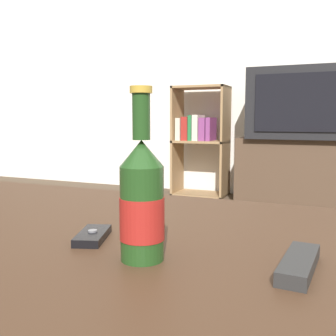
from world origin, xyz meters
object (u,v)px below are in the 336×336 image
object	(u,v)px
television	(308,104)
beer_bottle	(142,201)
tv_stand	(305,172)
bookshelf	(199,137)
remote_control	(299,263)
cell_phone	(93,236)

from	to	relation	value
television	beer_bottle	size ratio (longest dim) A/B	3.41
tv_stand	beer_bottle	xyz separation A→B (m)	(-0.05, -2.78, 0.30)
tv_stand	beer_bottle	size ratio (longest dim) A/B	4.07
television	beer_bottle	bearing A→B (deg)	-91.13
bookshelf	remote_control	distance (m)	3.01
television	cell_phone	bearing A→B (deg)	-93.75
television	bookshelf	xyz separation A→B (m)	(-0.92, 0.08, -0.27)
television	remote_control	bearing A→B (deg)	-86.51
beer_bottle	cell_phone	distance (m)	0.16
cell_phone	television	bearing A→B (deg)	67.54
tv_stand	bookshelf	size ratio (longest dim) A/B	1.07
tv_stand	remote_control	size ratio (longest dim) A/B	7.17
television	remote_control	xyz separation A→B (m)	(0.17, -2.73, -0.32)
television	remote_control	world-z (taller)	television
television	cell_phone	size ratio (longest dim) A/B	7.98
cell_phone	remote_control	bearing A→B (deg)	-19.52
bookshelf	remote_control	size ratio (longest dim) A/B	6.71
bookshelf	beer_bottle	xyz separation A→B (m)	(0.86, -2.85, 0.04)
tv_stand	bookshelf	xyz separation A→B (m)	(-0.92, 0.07, 0.27)
tv_stand	remote_control	bearing A→B (deg)	-86.52
tv_stand	remote_control	world-z (taller)	tv_stand
tv_stand	beer_bottle	distance (m)	2.80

